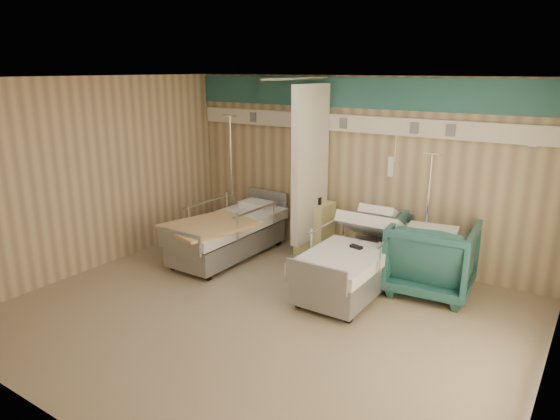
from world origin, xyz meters
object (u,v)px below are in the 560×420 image
at_px(bed_right, 355,268).
at_px(iv_stand_right, 423,258).
at_px(bedside_cabinet, 315,228).
at_px(iv_stand_left, 232,213).
at_px(bed_left, 228,238).
at_px(visitor_armchair, 432,257).

xyz_separation_m(bed_right, iv_stand_right, (0.69, 0.70, 0.06)).
distance_m(bedside_cabinet, iv_stand_left, 1.63).
bearing_deg(bed_left, iv_stand_left, 125.23).
bearing_deg(iv_stand_left, bed_right, -16.49).
bearing_deg(bed_right, bed_left, 180.00).
relative_size(bed_left, iv_stand_right, 1.17).
xyz_separation_m(bedside_cabinet, iv_stand_left, (-1.63, -0.08, 0.02)).
xyz_separation_m(bedside_cabinet, visitor_armchair, (2.02, -0.40, 0.07)).
distance_m(iv_stand_right, iv_stand_left, 3.48).
relative_size(bedside_cabinet, iv_stand_right, 0.46).
relative_size(bed_left, iv_stand_left, 1.00).
distance_m(bed_left, iv_stand_left, 1.02).
bearing_deg(bed_right, iv_stand_left, 163.51).
xyz_separation_m(bed_right, bedside_cabinet, (-1.15, 0.90, 0.11)).
bearing_deg(bed_right, visitor_armchair, 29.94).
bearing_deg(iv_stand_left, bedside_cabinet, 2.70).
xyz_separation_m(iv_stand_right, iv_stand_left, (-3.48, 0.12, 0.06)).
height_order(bed_right, iv_stand_right, iv_stand_right).
bearing_deg(bed_right, iv_stand_right, 45.28).
bearing_deg(iv_stand_left, iv_stand_right, -2.00).
bearing_deg(iv_stand_right, bed_right, -134.72).
bearing_deg(iv_stand_left, bed_left, -54.77).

